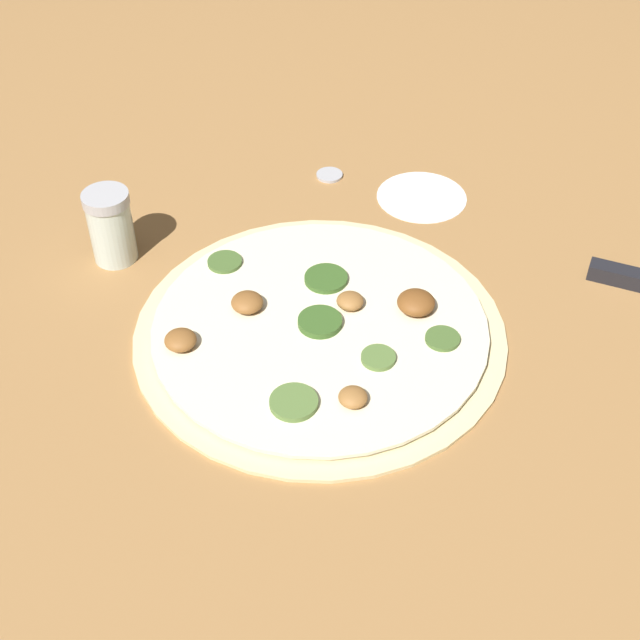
# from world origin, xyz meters

# --- Properties ---
(ground_plane) EXTENTS (3.00, 3.00, 0.00)m
(ground_plane) POSITION_xyz_m (0.00, 0.00, 0.00)
(ground_plane) COLOR #9E703F
(pizza) EXTENTS (0.38, 0.38, 0.03)m
(pizza) POSITION_xyz_m (-0.00, -0.00, 0.01)
(pizza) COLOR beige
(pizza) RESTS_ON ground_plane
(spice_jar) EXTENTS (0.05, 0.05, 0.09)m
(spice_jar) POSITION_xyz_m (-0.01, 0.26, 0.04)
(spice_jar) COLOR silver
(spice_jar) RESTS_ON ground_plane
(loose_cap) EXTENTS (0.03, 0.03, 0.01)m
(loose_cap) POSITION_xyz_m (0.25, 0.14, 0.00)
(loose_cap) COLOR #B2B2B7
(loose_cap) RESTS_ON ground_plane
(flour_patch) EXTENTS (0.11, 0.11, 0.00)m
(flour_patch) POSITION_xyz_m (0.27, 0.02, 0.00)
(flour_patch) COLOR white
(flour_patch) RESTS_ON ground_plane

